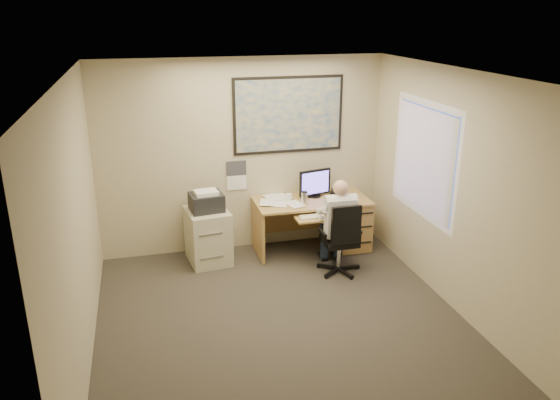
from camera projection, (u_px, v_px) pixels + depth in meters
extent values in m
cube|color=#312D26|center=(284.00, 327.00, 5.97)|extent=(4.00, 4.50, 0.00)
cube|color=white|center=(285.00, 75.00, 5.07)|extent=(4.00, 4.50, 0.00)
cube|color=#BCB08E|center=(243.00, 156.00, 7.57)|extent=(4.00, 0.00, 2.70)
cube|color=#BCB08E|center=(376.00, 331.00, 3.46)|extent=(4.00, 0.00, 2.70)
cube|color=#BCB08E|center=(76.00, 230.00, 5.05)|extent=(0.00, 4.50, 2.70)
cube|color=#BCB08E|center=(460.00, 195.00, 5.99)|extent=(0.00, 4.50, 2.70)
cube|color=#B18D4B|center=(312.00, 201.00, 7.65)|extent=(1.60, 0.75, 0.03)
cube|color=tan|center=(349.00, 222.00, 7.91)|extent=(0.45, 0.70, 0.70)
cube|color=tan|center=(258.00, 231.00, 7.59)|extent=(0.04, 0.70, 0.70)
cube|color=tan|center=(305.00, 212.00, 8.06)|extent=(1.55, 0.03, 0.55)
cylinder|color=black|center=(314.00, 196.00, 7.80)|extent=(0.19, 0.19, 0.02)
cube|color=black|center=(315.00, 182.00, 7.71)|extent=(0.48, 0.15, 0.37)
cube|color=#735CFB|center=(315.00, 183.00, 7.69)|extent=(0.42, 0.11, 0.31)
cube|color=#B18D4B|center=(316.00, 218.00, 7.24)|extent=(0.55, 0.30, 0.02)
cube|color=beige|center=(316.00, 216.00, 7.23)|extent=(0.43, 0.14, 0.02)
cube|color=black|center=(337.00, 194.00, 7.84)|extent=(0.26, 0.25, 0.05)
cylinder|color=silver|center=(304.00, 199.00, 7.42)|extent=(0.08, 0.08, 0.19)
cylinder|color=white|center=(289.00, 197.00, 7.60)|extent=(0.08, 0.08, 0.10)
cube|color=white|center=(281.00, 202.00, 7.53)|extent=(0.60, 0.56, 0.02)
cube|color=#1E4C93|center=(289.00, 115.00, 7.53)|extent=(1.56, 0.03, 1.06)
cube|color=white|center=(236.00, 176.00, 7.63)|extent=(0.28, 0.01, 0.42)
cube|color=#BEB899|center=(208.00, 236.00, 7.41)|extent=(0.61, 0.70, 0.74)
cube|color=black|center=(206.00, 202.00, 7.25)|extent=(0.47, 0.42, 0.23)
cube|color=white|center=(206.00, 193.00, 7.18)|extent=(0.32, 0.27, 0.05)
cylinder|color=silver|center=(339.00, 255.00, 7.16)|extent=(0.06, 0.06, 0.37)
cube|color=black|center=(339.00, 241.00, 7.09)|extent=(0.42, 0.42, 0.06)
cube|color=black|center=(346.00, 225.00, 6.80)|extent=(0.39, 0.06, 0.51)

